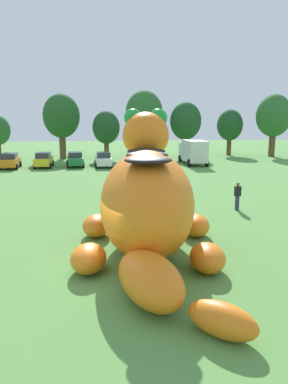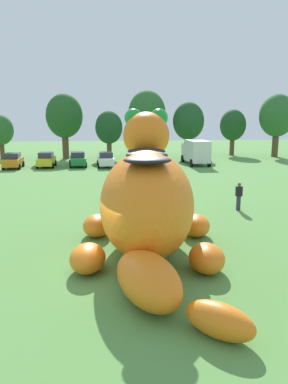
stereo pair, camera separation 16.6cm
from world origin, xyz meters
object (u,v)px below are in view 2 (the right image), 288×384
Objects in this scene: car_yellow at (46,160)px; car_green at (78,159)px; car_blue at (137,160)px; car_white at (106,160)px; spectator_by_cars at (239,197)px; spectator_near_inflatable at (164,163)px; giant_inflatable_creature at (147,201)px; box_truck at (196,151)px; car_orange at (13,161)px.

car_green is (3.54, 0.24, 0.00)m from car_yellow.
car_white is at bearing 169.11° from car_blue.
car_white reaches higher than spectator_by_cars.
spectator_near_inflatable is (6.17, -4.00, -0.01)m from car_white.
giant_inflatable_creature reaches higher than spectator_near_inflatable.
box_truck is at bearing 82.25° from spectator_by_cars.
giant_inflatable_creature is at bearing -87.15° from car_white.
car_yellow is 26.32m from spectator_by_cars.
car_orange is at bearing 176.95° from car_blue.
giant_inflatable_creature is 6.96× the size of spectator_by_cars.
car_blue is (13.87, -0.74, 0.00)m from car_orange.
giant_inflatable_creature reaches higher than car_green.
car_yellow is at bearing 160.69° from spectator_near_inflatable.
car_blue is 2.41× the size of spectator_near_inflatable.
giant_inflatable_creature is at bearing -80.82° from car_green.
giant_inflatable_creature reaches higher than car_orange.
giant_inflatable_creature is at bearing -101.36° from spectator_near_inflatable.
spectator_near_inflatable is (12.95, -4.54, -0.01)m from car_yellow.
box_truck is at bearing 2.92° from car_orange.
car_yellow is at bearing -176.16° from car_green.
box_truck reaches higher than spectator_by_cars.
car_green is at bearing 5.72° from car_orange.
car_white reaches higher than spectator_near_inflatable.
car_white is (6.78, -0.54, 0.00)m from car_yellow.
car_white is 2.45× the size of spectator_by_cars.
car_blue is (6.75, -1.45, 0.00)m from car_green.
car_blue is 2.41× the size of spectator_by_cars.
car_yellow is at bearing 7.57° from car_orange.
spectator_by_cars is (1.63, -17.38, 0.00)m from spectator_near_inflatable.
car_blue is at bearing 128.64° from spectator_near_inflatable.
car_white is 2.45× the size of spectator_near_inflatable.
spectator_near_inflatable is at bearing 78.64° from giant_inflatable_creature.
spectator_by_cars is (6.42, 6.44, -1.34)m from giant_inflatable_creature.
giant_inflatable_creature is at bearing -134.89° from spectator_by_cars.
spectator_by_cars is (11.04, -22.16, -0.01)m from car_green.
spectator_near_inflatable is at bearing -51.36° from car_blue.
car_blue is at bearing 101.70° from spectator_by_cars.
car_green reaches higher than spectator_near_inflatable.
car_blue is (3.51, -0.68, 0.00)m from car_white.
car_yellow is at bearing 106.06° from giant_inflatable_creature.
box_truck reaches higher than car_orange.
car_green is 2.49× the size of spectator_by_cars.
car_green is 10.55m from spectator_near_inflatable.
box_truck is 7.00m from spectator_near_inflatable.
spectator_near_inflatable is (9.41, -4.77, -0.01)m from car_green.
car_yellow is 2.40× the size of spectator_near_inflatable.
giant_inflatable_creature is 27.89m from car_white.
car_orange is at bearing 112.84° from giant_inflatable_creature.
box_truck is at bearing 1.50° from car_green.
car_green reaches higher than spectator_by_cars.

